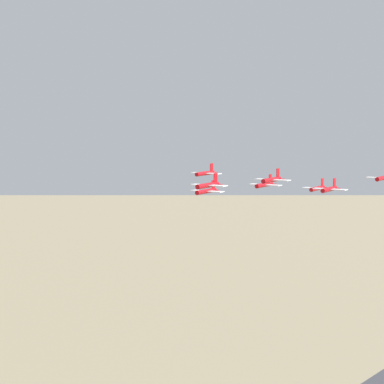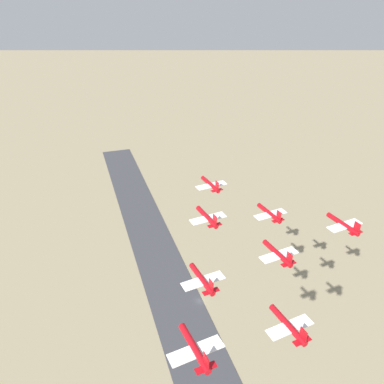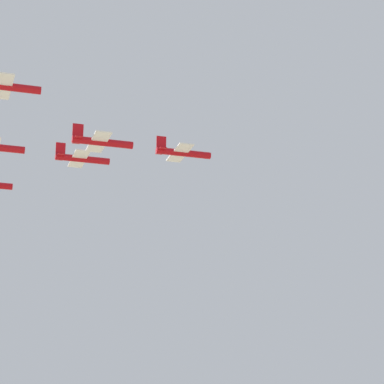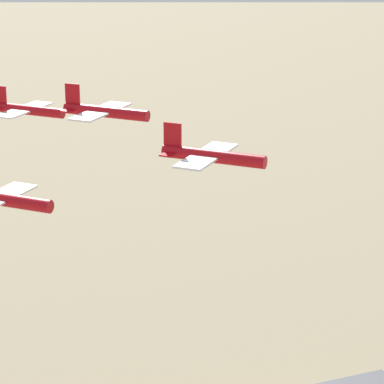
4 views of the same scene
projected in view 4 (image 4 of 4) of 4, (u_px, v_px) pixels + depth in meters
name	position (u px, v px, depth m)	size (l,w,h in m)	color
jet_0	(209.00, 155.00, 83.39)	(8.71, 8.73, 3.38)	#B20C14
jet_1	(103.00, 111.00, 98.04)	(8.71, 8.73, 3.38)	#B20C14
jet_3	(26.00, 109.00, 113.92)	(8.71, 8.73, 3.38)	#B20C14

